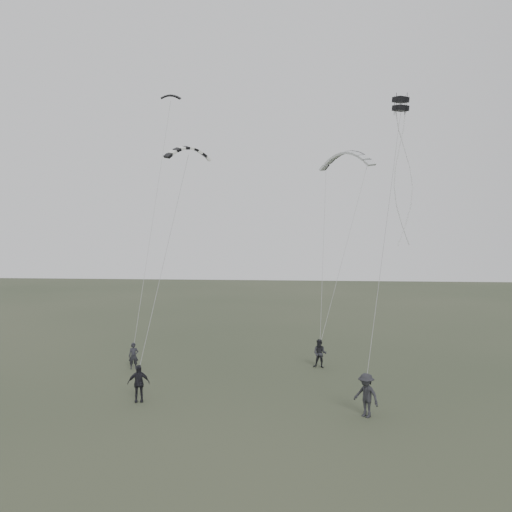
# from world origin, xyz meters

# --- Properties ---
(ground) EXTENTS (140.00, 140.00, 0.00)m
(ground) POSITION_xyz_m (0.00, 0.00, 0.00)
(ground) COLOR #313A27
(ground) RESTS_ON ground
(flyer_left) EXTENTS (0.65, 0.50, 1.58)m
(flyer_left) POSITION_xyz_m (-6.79, 5.31, 0.79)
(flyer_left) COLOR black
(flyer_left) RESTS_ON ground
(flyer_right) EXTENTS (0.98, 0.85, 1.72)m
(flyer_right) POSITION_xyz_m (4.36, 6.73, 0.86)
(flyer_right) COLOR black
(flyer_right) RESTS_ON ground
(flyer_center) EXTENTS (1.12, 0.71, 1.78)m
(flyer_center) POSITION_xyz_m (-4.51, -0.48, 0.89)
(flyer_center) COLOR black
(flyer_center) RESTS_ON ground
(flyer_far) EXTENTS (1.40, 1.37, 1.92)m
(flyer_far) POSITION_xyz_m (6.13, -1.50, 0.96)
(flyer_far) COLOR #232327
(flyer_far) RESTS_ON ground
(kite_dark_small) EXTENTS (1.50, 0.81, 0.62)m
(kite_dark_small) POSITION_xyz_m (-6.33, 12.29, 18.24)
(kite_dark_small) COLOR black
(kite_dark_small) RESTS_ON flyer_left
(kite_pale_large) EXTENTS (4.44, 3.60, 1.96)m
(kite_pale_large) POSITION_xyz_m (6.53, 15.06, 14.37)
(kite_pale_large) COLOR #BABCBF
(kite_pale_large) RESTS_ON flyer_right
(kite_striped) EXTENTS (2.79, 2.20, 1.23)m
(kite_striped) POSITION_xyz_m (-3.28, 4.92, 13.08)
(kite_striped) COLOR black
(kite_striped) RESTS_ON flyer_center
(kite_box) EXTENTS (0.91, 0.94, 0.78)m
(kite_box) POSITION_xyz_m (8.37, 3.32, 14.86)
(kite_box) COLOR black
(kite_box) RESTS_ON flyer_far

